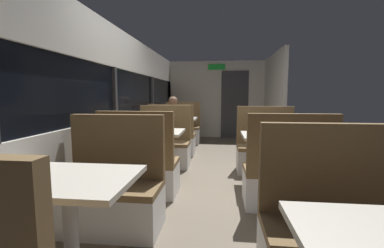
% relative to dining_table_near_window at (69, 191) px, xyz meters
% --- Properties ---
extents(ground_plane, '(3.30, 9.20, 0.02)m').
position_rel_dining_table_near_window_xyz_m(ground_plane, '(0.89, 2.09, -0.65)').
color(ground_plane, '#665B4C').
extents(carriage_window_panel_left, '(0.09, 8.48, 2.30)m').
position_rel_dining_table_near_window_xyz_m(carriage_window_panel_left, '(-0.56, 2.09, 0.47)').
color(carriage_window_panel_left, beige).
rests_on(carriage_window_panel_left, ground_plane).
extents(carriage_end_bulkhead, '(2.90, 0.11, 2.30)m').
position_rel_dining_table_near_window_xyz_m(carriage_end_bulkhead, '(0.95, 6.28, 0.50)').
color(carriage_end_bulkhead, beige).
rests_on(carriage_end_bulkhead, ground_plane).
extents(carriage_aisle_panel_right, '(0.08, 2.40, 2.30)m').
position_rel_dining_table_near_window_xyz_m(carriage_aisle_panel_right, '(2.34, 5.09, 0.51)').
color(carriage_aisle_panel_right, beige).
rests_on(carriage_aisle_panel_right, ground_plane).
extents(dining_table_near_window, '(0.90, 0.70, 0.74)m').
position_rel_dining_table_near_window_xyz_m(dining_table_near_window, '(0.00, 0.00, 0.00)').
color(dining_table_near_window, '#9E9EA3').
rests_on(dining_table_near_window, ground_plane).
extents(bench_near_window_facing_entry, '(0.95, 0.50, 1.10)m').
position_rel_dining_table_near_window_xyz_m(bench_near_window_facing_entry, '(0.00, 0.70, -0.31)').
color(bench_near_window_facing_entry, silver).
rests_on(bench_near_window_facing_entry, ground_plane).
extents(dining_table_mid_window, '(0.90, 0.70, 0.74)m').
position_rel_dining_table_near_window_xyz_m(dining_table_mid_window, '(0.00, 2.26, 0.00)').
color(dining_table_mid_window, '#9E9EA3').
rests_on(dining_table_mid_window, ground_plane).
extents(bench_mid_window_facing_end, '(0.95, 0.50, 1.10)m').
position_rel_dining_table_near_window_xyz_m(bench_mid_window_facing_end, '(0.00, 1.56, -0.31)').
color(bench_mid_window_facing_end, silver).
rests_on(bench_mid_window_facing_end, ground_plane).
extents(bench_mid_window_facing_entry, '(0.95, 0.50, 1.10)m').
position_rel_dining_table_near_window_xyz_m(bench_mid_window_facing_entry, '(0.00, 2.96, -0.31)').
color(bench_mid_window_facing_entry, silver).
rests_on(bench_mid_window_facing_entry, ground_plane).
extents(dining_table_far_window, '(0.90, 0.70, 0.74)m').
position_rel_dining_table_near_window_xyz_m(dining_table_far_window, '(0.00, 4.52, 0.00)').
color(dining_table_far_window, '#9E9EA3').
rests_on(dining_table_far_window, ground_plane).
extents(bench_far_window_facing_end, '(0.95, 0.50, 1.10)m').
position_rel_dining_table_near_window_xyz_m(bench_far_window_facing_end, '(0.00, 3.82, -0.31)').
color(bench_far_window_facing_end, silver).
rests_on(bench_far_window_facing_end, ground_plane).
extents(bench_far_window_facing_entry, '(0.95, 0.50, 1.10)m').
position_rel_dining_table_near_window_xyz_m(bench_far_window_facing_entry, '(0.00, 5.22, -0.31)').
color(bench_far_window_facing_entry, silver).
rests_on(bench_far_window_facing_entry, ground_plane).
extents(bench_front_aisle_facing_entry, '(0.95, 0.50, 1.10)m').
position_rel_dining_table_near_window_xyz_m(bench_front_aisle_facing_entry, '(1.79, 0.10, -0.31)').
color(bench_front_aisle_facing_entry, silver).
rests_on(bench_front_aisle_facing_entry, ground_plane).
extents(dining_table_rear_aisle, '(0.90, 0.70, 0.74)m').
position_rel_dining_table_near_window_xyz_m(dining_table_rear_aisle, '(1.79, 2.06, 0.00)').
color(dining_table_rear_aisle, '#9E9EA3').
rests_on(dining_table_rear_aisle, ground_plane).
extents(bench_rear_aisle_facing_end, '(0.95, 0.50, 1.10)m').
position_rel_dining_table_near_window_xyz_m(bench_rear_aisle_facing_end, '(1.79, 1.36, -0.31)').
color(bench_rear_aisle_facing_end, silver).
rests_on(bench_rear_aisle_facing_end, ground_plane).
extents(bench_rear_aisle_facing_entry, '(0.95, 0.50, 1.10)m').
position_rel_dining_table_near_window_xyz_m(bench_rear_aisle_facing_entry, '(1.79, 2.76, -0.31)').
color(bench_rear_aisle_facing_entry, silver).
rests_on(bench_rear_aisle_facing_entry, ground_plane).
extents(seated_passenger, '(0.47, 0.55, 1.26)m').
position_rel_dining_table_near_window_xyz_m(seated_passenger, '(0.00, 3.89, -0.10)').
color(seated_passenger, '#26262D').
rests_on(seated_passenger, ground_plane).
extents(coffee_cup_primary, '(0.07, 0.07, 0.09)m').
position_rel_dining_table_near_window_xyz_m(coffee_cup_primary, '(-0.12, 4.53, 0.15)').
color(coffee_cup_primary, white).
rests_on(coffee_cup_primary, dining_table_far_window).
extents(coffee_cup_secondary, '(0.07, 0.07, 0.09)m').
position_rel_dining_table_near_window_xyz_m(coffee_cup_secondary, '(1.77, 2.21, 0.15)').
color(coffee_cup_secondary, white).
rests_on(coffee_cup_secondary, dining_table_rear_aisle).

